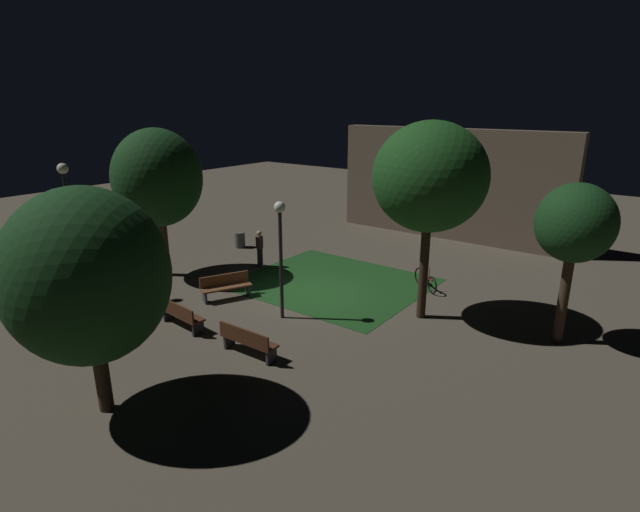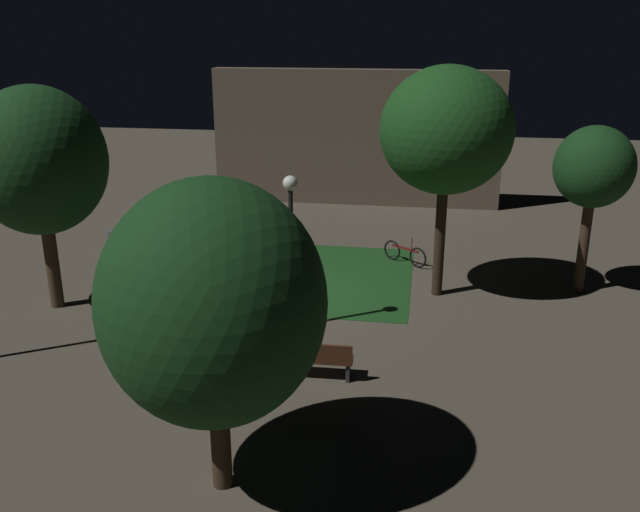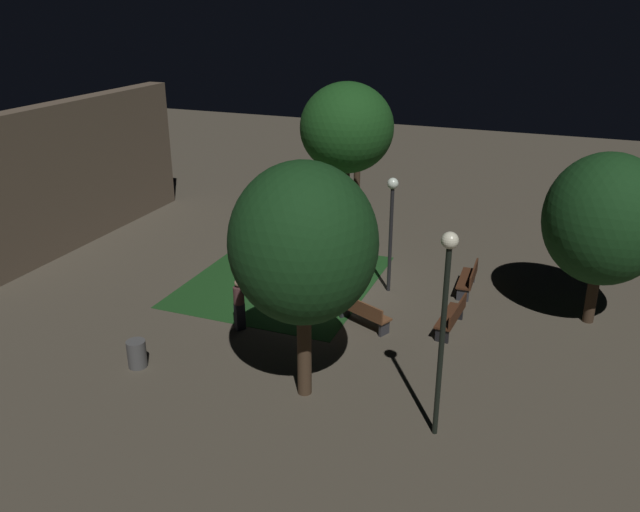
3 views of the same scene
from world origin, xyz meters
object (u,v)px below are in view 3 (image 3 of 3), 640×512
tree_tall_center (347,128)px  lamp_post_path_center (392,214)px  tree_right_canopy (358,135)px  pedestrian (239,303)px  bench_back_row (469,278)px  bicycle (279,236)px  trash_bin (137,354)px  tree_back_left (605,220)px  tree_left_canopy (303,244)px  bench_front_left (363,312)px  bench_near_trees (453,316)px  lamp_post_near_wall (445,303)px

tree_tall_center → lamp_post_path_center: tree_tall_center is taller
tree_right_canopy → pedestrian: 12.16m
bench_back_row → bicycle: 7.95m
lamp_post_path_center → trash_bin: (-7.06, 4.94, -2.33)m
tree_back_left → tree_left_canopy: bearing=135.3°
bench_front_left → trash_bin: bench_front_left is taller
trash_bin → bench_near_trees: bearing=-55.9°
bench_near_trees → lamp_post_near_wall: size_ratio=0.38×
bench_near_trees → tree_right_canopy: (9.66, 6.18, 3.08)m
lamp_post_path_center → pedestrian: lamp_post_path_center is taller
tree_right_canopy → lamp_post_near_wall: (-14.63, -6.72, -0.30)m
bench_back_row → trash_bin: 10.91m
bench_front_left → tree_left_canopy: tree_left_canopy is taller
tree_back_left → trash_bin: 13.58m
tree_back_left → pedestrian: size_ratio=3.23×
tree_back_left → lamp_post_near_wall: bearing=155.6°
bench_front_left → lamp_post_path_center: bearing=-0.9°
lamp_post_near_wall → pedestrian: 7.41m
bench_back_row → trash_bin: (-7.97, 7.45, -0.10)m
bench_front_left → lamp_post_near_wall: (-4.27, -3.10, 2.78)m
bench_near_trees → bicycle: size_ratio=1.31×
tree_right_canopy → bench_near_trees: bearing=-147.4°
bench_near_trees → tree_back_left: tree_back_left is taller
tree_left_canopy → bicycle: tree_left_canopy is taller
bench_back_row → tree_left_canopy: (-7.49, 2.82, 3.49)m
tree_tall_center → bicycle: 5.02m
bench_back_row → pedestrian: pedestrian is taller
tree_back_left → bicycle: (2.55, 11.51, -2.92)m
tree_left_canopy → tree_right_canopy: bearing=13.3°
bench_back_row → tree_left_canopy: tree_left_canopy is taller
bench_back_row → tree_left_canopy: 8.73m
bench_front_left → pedestrian: size_ratio=1.14×
lamp_post_near_wall → bench_near_trees: bearing=6.3°
lamp_post_path_center → bench_back_row: bearing=-70.0°
tree_back_left → trash_bin: bearing=122.5°
bench_near_trees → lamp_post_near_wall: lamp_post_near_wall is taller
bench_front_left → trash_bin: 6.54m
tree_tall_center → tree_right_canopy: bearing=12.1°
bench_front_left → tree_tall_center: 8.07m
bench_front_left → bicycle: (5.35, 5.21, -0.14)m
tree_right_canopy → bench_front_left: bearing=-160.7°
trash_bin → lamp_post_path_center: bearing=-35.0°
pedestrian → bicycle: bearing=15.4°
tree_left_canopy → bicycle: 11.05m
bench_front_left → lamp_post_near_wall: 5.96m
lamp_post_path_center → trash_bin: bearing=145.0°
trash_bin → tree_back_left: bearing=-57.5°
trash_bin → tree_left_canopy: bearing=-84.1°
bench_near_trees → tree_back_left: size_ratio=0.35×
tree_left_canopy → pedestrian: bearing=52.2°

